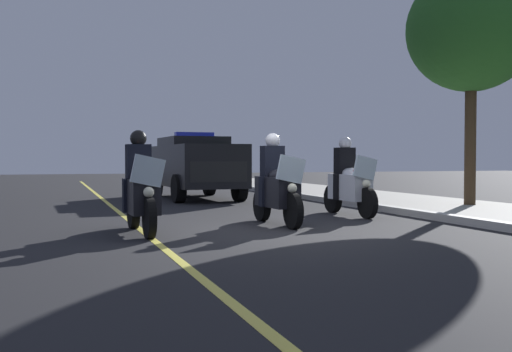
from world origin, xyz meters
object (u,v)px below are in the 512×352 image
(police_motorcycle_lead_left, at_px, (140,191))
(police_motorcycle_lead_right, at_px, (276,187))
(police_motorcycle_trailing, at_px, (349,183))
(police_suv, at_px, (195,164))
(tree_mid_block, at_px, (471,30))

(police_motorcycle_lead_left, distance_m, police_motorcycle_lead_right, 2.62)
(police_motorcycle_trailing, height_order, police_suv, police_suv)
(police_motorcycle_trailing, bearing_deg, tree_mid_block, 99.74)
(police_motorcycle_lead_left, height_order, police_suv, police_suv)
(police_motorcycle_lead_right, relative_size, tree_mid_block, 0.37)
(police_motorcycle_lead_left, height_order, police_motorcycle_trailing, same)
(police_motorcycle_lead_left, relative_size, police_suv, 0.43)
(police_motorcycle_lead_right, distance_m, police_motorcycle_trailing, 2.46)
(police_suv, bearing_deg, police_motorcycle_trailing, 16.59)
(police_motorcycle_lead_left, height_order, police_motorcycle_lead_right, same)
(police_motorcycle_lead_right, bearing_deg, police_suv, 178.36)
(police_motorcycle_trailing, height_order, tree_mid_block, tree_mid_block)
(police_motorcycle_lead_right, relative_size, police_motorcycle_trailing, 1.00)
(police_motorcycle_lead_right, bearing_deg, police_motorcycle_trailing, 119.28)
(police_motorcycle_lead_left, bearing_deg, police_motorcycle_trailing, 109.35)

